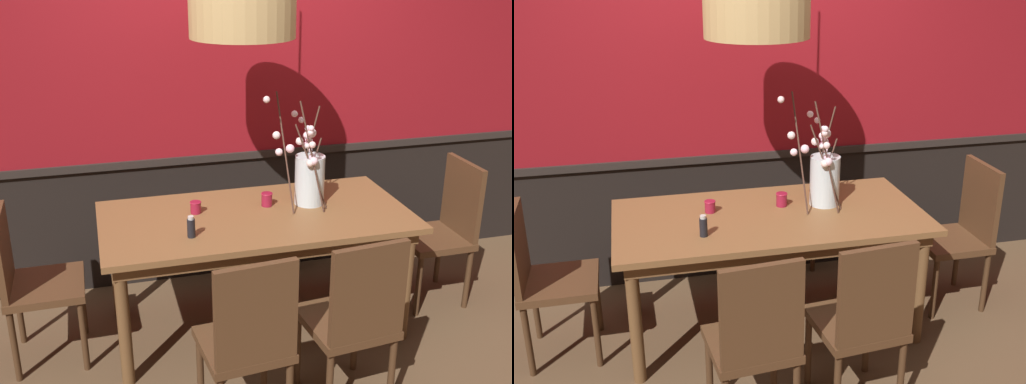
% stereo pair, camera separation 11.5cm
% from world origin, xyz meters
% --- Properties ---
extents(ground_plane, '(24.00, 24.00, 0.00)m').
position_xyz_m(ground_plane, '(0.00, 0.00, 0.00)').
color(ground_plane, brown).
extents(back_wall, '(5.35, 0.14, 2.71)m').
position_xyz_m(back_wall, '(0.00, 0.81, 1.35)').
color(back_wall, black).
rests_on(back_wall, ground).
extents(dining_table, '(1.82, 0.90, 0.76)m').
position_xyz_m(dining_table, '(0.00, 0.00, 0.68)').
color(dining_table, brown).
rests_on(dining_table, ground).
extents(chair_head_west_end, '(0.43, 0.44, 0.92)m').
position_xyz_m(chair_head_west_end, '(-1.30, 0.01, 0.52)').
color(chair_head_west_end, '#4C301C').
rests_on(chair_head_west_end, ground).
extents(chair_near_side_right, '(0.45, 0.47, 0.98)m').
position_xyz_m(chair_near_side_right, '(0.27, -0.85, 0.54)').
color(chair_near_side_right, '#4C301C').
rests_on(chair_near_side_right, ground).
extents(chair_near_side_left, '(0.44, 0.43, 0.97)m').
position_xyz_m(chair_near_side_left, '(-0.28, -0.90, 0.54)').
color(chair_near_side_left, '#4C301C').
rests_on(chair_near_side_left, ground).
extents(chair_far_side_right, '(0.45, 0.41, 0.93)m').
position_xyz_m(chair_far_side_right, '(0.28, 0.89, 0.53)').
color(chair_far_side_right, '#4C301C').
rests_on(chair_far_side_right, ground).
extents(chair_head_east_end, '(0.42, 0.42, 0.96)m').
position_xyz_m(chair_head_east_end, '(1.29, 0.03, 0.53)').
color(chair_head_east_end, '#4C301C').
rests_on(chair_head_east_end, ground).
extents(vase_with_blossoms, '(0.40, 0.34, 0.69)m').
position_xyz_m(vase_with_blossoms, '(0.35, 0.09, 0.94)').
color(vase_with_blossoms, silver).
rests_on(vase_with_blossoms, dining_table).
extents(candle_holder_nearer_center, '(0.07, 0.07, 0.08)m').
position_xyz_m(candle_holder_nearer_center, '(0.10, 0.11, 0.81)').
color(candle_holder_nearer_center, maroon).
rests_on(candle_holder_nearer_center, dining_table).
extents(candle_holder_nearer_edge, '(0.07, 0.07, 0.07)m').
position_xyz_m(candle_holder_nearer_edge, '(-0.34, 0.11, 0.80)').
color(candle_holder_nearer_edge, maroon).
rests_on(candle_holder_nearer_edge, dining_table).
extents(condiment_bottle, '(0.04, 0.04, 0.12)m').
position_xyz_m(condiment_bottle, '(-0.42, -0.21, 0.82)').
color(condiment_bottle, black).
rests_on(condiment_bottle, dining_table).
extents(pendant_lamp, '(0.58, 0.58, 0.94)m').
position_xyz_m(pendant_lamp, '(-0.05, 0.08, 1.90)').
color(pendant_lamp, tan).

